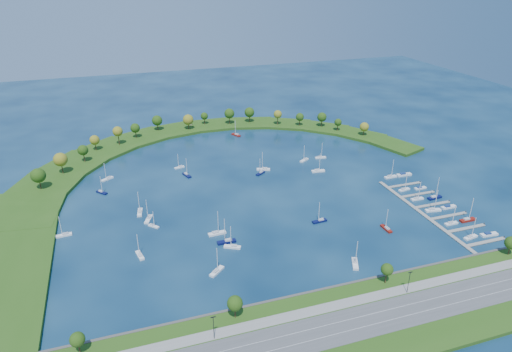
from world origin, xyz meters
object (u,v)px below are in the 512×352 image
object	(u,v)px
moored_boat_17	(260,173)
docked_boat_2	(451,223)
dock_system	(433,211)
moored_boat_10	(264,169)
docked_boat_3	(468,219)
moored_boat_4	(102,192)
moored_boat_8	(107,178)
moored_boat_13	(154,225)
docked_boat_0	(471,237)
docked_boat_10	(390,176)
moored_boat_21	(236,134)
docked_boat_1	(489,234)
docked_boat_6	(417,198)
docked_boat_11	(404,175)
docked_boat_8	(404,189)
moored_boat_0	(217,233)
moored_boat_12	(179,167)
docked_boat_5	(448,207)
docked_boat_4	(433,210)
docked_boat_7	(435,197)
moored_boat_18	(64,234)
docked_boat_9	(420,188)
moored_boat_19	(187,175)
moored_boat_11	(320,157)
moored_boat_16	(355,263)
moored_boat_2	(140,212)
moored_boat_6	(304,160)
moored_boat_14	(318,170)
moored_boat_5	(386,228)
harbor_tower	(191,122)
moored_boat_9	(140,255)
moored_boat_1	(320,220)
moored_boat_15	(149,219)

from	to	relation	value
moored_boat_17	docked_boat_2	distance (m)	116.52
dock_system	docked_boat_2	xyz separation A→B (m)	(0.23, -13.72, 0.53)
moored_boat_10	docked_boat_3	bearing A→B (deg)	149.35
moored_boat_4	moored_boat_17	bearing A→B (deg)	46.73
dock_system	moored_boat_8	distance (m)	194.63
moored_boat_13	docked_boat_0	bearing A→B (deg)	24.64
moored_boat_10	docked_boat_10	world-z (taller)	moored_boat_10
moored_boat_21	docked_boat_1	world-z (taller)	moored_boat_21
docked_boat_6	docked_boat_11	distance (m)	32.87
docked_boat_8	moored_boat_21	bearing A→B (deg)	111.29
docked_boat_6	docked_boat_11	bearing A→B (deg)	68.50
docked_boat_11	moored_boat_0	bearing A→B (deg)	-164.49
moored_boat_12	docked_boat_5	size ratio (longest dim) A/B	1.13
docked_boat_4	docked_boat_5	xyz separation A→B (m)	(10.46, 0.21, -0.27)
docked_boat_7	moored_boat_12	bearing A→B (deg)	140.27
moored_boat_18	docked_boat_6	world-z (taller)	docked_boat_6
docked_boat_3	docked_boat_5	size ratio (longest dim) A/B	1.50
docked_boat_8	docked_boat_9	bearing A→B (deg)	-14.85
moored_boat_18	moored_boat_19	world-z (taller)	moored_boat_19
moored_boat_11	moored_boat_16	world-z (taller)	moored_boat_16
moored_boat_16	moored_boat_2	bearing A→B (deg)	-106.99
moored_boat_6	docked_boat_5	xyz separation A→B (m)	(48.97, -86.14, -0.23)
moored_boat_4	moored_boat_18	bearing A→B (deg)	-64.53
docked_boat_8	docked_boat_2	bearing A→B (deg)	-97.96
moored_boat_8	moored_boat_14	xyz separation A→B (m)	(130.97, -30.39, 0.04)
moored_boat_19	docked_boat_3	bearing A→B (deg)	34.65
moored_boat_18	docked_boat_3	world-z (taller)	docked_boat_3
moored_boat_19	moored_boat_6	bearing A→B (deg)	71.99
moored_boat_16	moored_boat_21	world-z (taller)	moored_boat_16
docked_boat_2	moored_boat_8	bearing A→B (deg)	145.58
moored_boat_0	moored_boat_5	xyz separation A→B (m)	(82.95, -22.46, -0.05)
harbor_tower	moored_boat_5	bearing A→B (deg)	-71.24
moored_boat_6	moored_boat_13	bearing A→B (deg)	-5.02
dock_system	docked_boat_8	size ratio (longest dim) A/B	7.40
moored_boat_6	docked_boat_9	xyz separation A→B (m)	(48.99, -61.28, -0.32)
harbor_tower	moored_boat_2	distance (m)	144.09
docked_boat_9	docked_boat_11	world-z (taller)	docked_boat_11
moored_boat_8	docked_boat_11	size ratio (longest dim) A/B	1.16
moored_boat_21	docked_boat_6	xyz separation A→B (m)	(69.28, -136.19, -0.03)
docked_boat_5	moored_boat_9	bearing A→B (deg)	177.38
docked_boat_0	docked_boat_10	bearing A→B (deg)	79.14
moored_boat_2	docked_boat_3	world-z (taller)	docked_boat_3
moored_boat_16	docked_boat_6	distance (m)	78.22
moored_boat_1	docked_boat_0	bearing A→B (deg)	145.18
moored_boat_21	docked_boat_11	distance (m)	133.56
moored_boat_4	moored_boat_17	world-z (taller)	moored_boat_4
docked_boat_2	docked_boat_8	world-z (taller)	docked_boat_8
moored_boat_9	docked_boat_9	size ratio (longest dim) A/B	1.51
moored_boat_15	docked_boat_9	size ratio (longest dim) A/B	1.65
moored_boat_5	docked_boat_10	distance (m)	64.67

